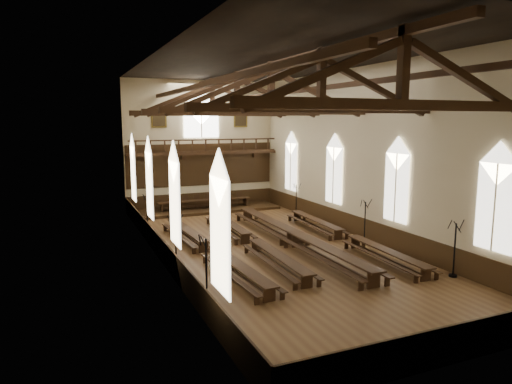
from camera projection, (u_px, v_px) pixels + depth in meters
ground at (270, 248)px, 24.95m from camera, size 26.00×26.00×0.00m
room_walls at (271, 129)px, 23.95m from camera, size 26.00×26.00×26.00m
wainscot_band at (270, 237)px, 24.86m from camera, size 12.00×26.00×1.20m
side_windows at (271, 180)px, 24.37m from camera, size 11.85×19.80×4.50m
end_window at (201, 116)px, 35.55m from camera, size 2.80×0.12×3.80m
minstrels_gallery at (203, 159)px, 35.85m from camera, size 11.80×1.24×3.70m
portraits at (201, 118)px, 35.57m from camera, size 7.75×0.09×1.45m
roof_trusses at (271, 95)px, 23.68m from camera, size 11.70×25.70×2.80m
refectory_row_a at (209, 248)px, 23.22m from camera, size 1.69×13.68×0.67m
refectory_row_b at (251, 239)px, 24.87m from camera, size 1.53×13.71×0.67m
refectory_row_c at (295, 235)px, 25.35m from camera, size 1.69×14.93×0.81m
refectory_row_d at (347, 235)px, 25.74m from camera, size 1.65×13.64×0.66m
dais at (205, 210)px, 35.19m from camera, size 11.40×3.15×0.21m
high_table at (205, 201)px, 35.09m from camera, size 7.23×0.92×0.68m
high_chairs at (202, 200)px, 35.74m from camera, size 6.77×0.48×1.00m
candelabrum_left_near at (207, 285)px, 16.92m from camera, size 0.74×0.86×2.80m
candelabrum_left_mid at (176, 253)px, 21.36m from camera, size 0.78×0.73×2.58m
candelabrum_left_far at (147, 221)px, 28.33m from camera, size 0.65×0.74×2.42m
candelabrum_right_near at (454, 260)px, 20.25m from camera, size 0.73×0.79×2.58m
candelabrum_right_mid at (365, 229)px, 26.17m from camera, size 0.67×0.76×2.46m
candelabrum_right_far at (296, 205)px, 33.74m from camera, size 0.72×0.67×2.36m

